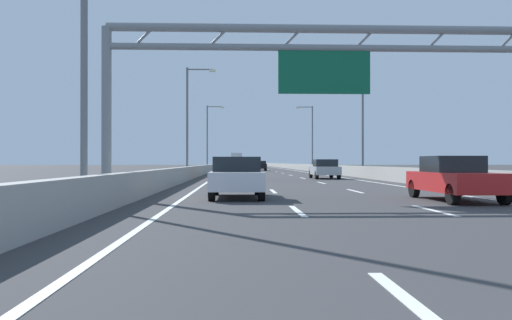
% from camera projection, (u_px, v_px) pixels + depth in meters
% --- Properties ---
extents(ground_plane, '(260.00, 260.00, 0.00)m').
position_uv_depth(ground_plane, '(254.00, 169.00, 100.91)').
color(ground_plane, '#38383A').
extents(lane_dash_left_0, '(0.16, 3.00, 0.01)m').
position_uv_depth(lane_dash_left_0, '(421.00, 311.00, 4.41)').
color(lane_dash_left_0, white).
rests_on(lane_dash_left_0, ground_plane).
extents(lane_dash_left_1, '(0.16, 3.00, 0.01)m').
position_uv_depth(lane_dash_left_1, '(298.00, 211.00, 13.40)').
color(lane_dash_left_1, white).
rests_on(lane_dash_left_1, ground_plane).
extents(lane_dash_left_2, '(0.16, 3.00, 0.01)m').
position_uv_depth(lane_dash_left_2, '(273.00, 191.00, 22.40)').
color(lane_dash_left_2, white).
rests_on(lane_dash_left_2, ground_plane).
extents(lane_dash_left_3, '(0.16, 3.00, 0.01)m').
position_uv_depth(lane_dash_left_3, '(263.00, 183.00, 31.39)').
color(lane_dash_left_3, white).
rests_on(lane_dash_left_3, ground_plane).
extents(lane_dash_left_4, '(0.16, 3.00, 0.01)m').
position_uv_depth(lane_dash_left_4, '(257.00, 178.00, 40.38)').
color(lane_dash_left_4, white).
rests_on(lane_dash_left_4, ground_plane).
extents(lane_dash_left_5, '(0.16, 3.00, 0.01)m').
position_uv_depth(lane_dash_left_5, '(253.00, 175.00, 49.38)').
color(lane_dash_left_5, white).
rests_on(lane_dash_left_5, ground_plane).
extents(lane_dash_left_6, '(0.16, 3.00, 0.01)m').
position_uv_depth(lane_dash_left_6, '(251.00, 173.00, 58.37)').
color(lane_dash_left_6, white).
rests_on(lane_dash_left_6, ground_plane).
extents(lane_dash_left_7, '(0.16, 3.00, 0.01)m').
position_uv_depth(lane_dash_left_7, '(249.00, 172.00, 67.36)').
color(lane_dash_left_7, white).
rests_on(lane_dash_left_7, ground_plane).
extents(lane_dash_left_8, '(0.16, 3.00, 0.01)m').
position_uv_depth(lane_dash_left_8, '(248.00, 171.00, 76.36)').
color(lane_dash_left_8, white).
rests_on(lane_dash_left_8, ground_plane).
extents(lane_dash_left_9, '(0.16, 3.00, 0.01)m').
position_uv_depth(lane_dash_left_9, '(246.00, 170.00, 85.35)').
color(lane_dash_left_9, white).
rests_on(lane_dash_left_9, ground_plane).
extents(lane_dash_left_10, '(0.16, 3.00, 0.01)m').
position_uv_depth(lane_dash_left_10, '(245.00, 169.00, 94.35)').
color(lane_dash_left_10, white).
rests_on(lane_dash_left_10, ground_plane).
extents(lane_dash_left_11, '(0.16, 3.00, 0.01)m').
position_uv_depth(lane_dash_left_11, '(245.00, 168.00, 103.34)').
color(lane_dash_left_11, white).
rests_on(lane_dash_left_11, ground_plane).
extents(lane_dash_left_12, '(0.16, 3.00, 0.01)m').
position_uv_depth(lane_dash_left_12, '(244.00, 168.00, 112.33)').
color(lane_dash_left_12, white).
rests_on(lane_dash_left_12, ground_plane).
extents(lane_dash_left_13, '(0.16, 3.00, 0.01)m').
position_uv_depth(lane_dash_left_13, '(244.00, 167.00, 121.33)').
color(lane_dash_left_13, white).
rests_on(lane_dash_left_13, ground_plane).
extents(lane_dash_left_14, '(0.16, 3.00, 0.01)m').
position_uv_depth(lane_dash_left_14, '(243.00, 167.00, 130.32)').
color(lane_dash_left_14, white).
rests_on(lane_dash_left_14, ground_plane).
extents(lane_dash_left_15, '(0.16, 3.00, 0.01)m').
position_uv_depth(lane_dash_left_15, '(243.00, 167.00, 139.31)').
color(lane_dash_left_15, white).
rests_on(lane_dash_left_15, ground_plane).
extents(lane_dash_left_16, '(0.16, 3.00, 0.01)m').
position_uv_depth(lane_dash_left_16, '(242.00, 166.00, 148.31)').
color(lane_dash_left_16, white).
rests_on(lane_dash_left_16, ground_plane).
extents(lane_dash_left_17, '(0.16, 3.00, 0.01)m').
position_uv_depth(lane_dash_left_17, '(242.00, 166.00, 157.30)').
color(lane_dash_left_17, white).
rests_on(lane_dash_left_17, ground_plane).
extents(lane_dash_right_1, '(0.16, 3.00, 0.01)m').
position_uv_depth(lane_dash_right_1, '(434.00, 211.00, 13.54)').
color(lane_dash_right_1, white).
rests_on(lane_dash_right_1, ground_plane).
extents(lane_dash_right_2, '(0.16, 3.00, 0.01)m').
position_uv_depth(lane_dash_right_2, '(355.00, 191.00, 22.53)').
color(lane_dash_right_2, white).
rests_on(lane_dash_right_2, ground_plane).
extents(lane_dash_right_3, '(0.16, 3.00, 0.01)m').
position_uv_depth(lane_dash_right_3, '(321.00, 183.00, 31.52)').
color(lane_dash_right_3, white).
rests_on(lane_dash_right_3, ground_plane).
extents(lane_dash_right_4, '(0.16, 3.00, 0.01)m').
position_uv_depth(lane_dash_right_4, '(303.00, 178.00, 40.52)').
color(lane_dash_right_4, white).
rests_on(lane_dash_right_4, ground_plane).
extents(lane_dash_right_5, '(0.16, 3.00, 0.01)m').
position_uv_depth(lane_dash_right_5, '(291.00, 175.00, 49.51)').
color(lane_dash_right_5, white).
rests_on(lane_dash_right_5, ground_plane).
extents(lane_dash_right_6, '(0.16, 3.00, 0.01)m').
position_uv_depth(lane_dash_right_6, '(282.00, 173.00, 58.50)').
color(lane_dash_right_6, white).
rests_on(lane_dash_right_6, ground_plane).
extents(lane_dash_right_7, '(0.16, 3.00, 0.01)m').
position_uv_depth(lane_dash_right_7, '(276.00, 172.00, 67.50)').
color(lane_dash_right_7, white).
rests_on(lane_dash_right_7, ground_plane).
extents(lane_dash_right_8, '(0.16, 3.00, 0.01)m').
position_uv_depth(lane_dash_right_8, '(272.00, 171.00, 76.49)').
color(lane_dash_right_8, white).
rests_on(lane_dash_right_8, ground_plane).
extents(lane_dash_right_9, '(0.16, 3.00, 0.01)m').
position_uv_depth(lane_dash_right_9, '(268.00, 170.00, 85.49)').
color(lane_dash_right_9, white).
rests_on(lane_dash_right_9, ground_plane).
extents(lane_dash_right_10, '(0.16, 3.00, 0.01)m').
position_uv_depth(lane_dash_right_10, '(265.00, 169.00, 94.48)').
color(lane_dash_right_10, white).
rests_on(lane_dash_right_10, ground_plane).
extents(lane_dash_right_11, '(0.16, 3.00, 0.01)m').
position_uv_depth(lane_dash_right_11, '(263.00, 168.00, 103.47)').
color(lane_dash_right_11, white).
rests_on(lane_dash_right_11, ground_plane).
extents(lane_dash_right_12, '(0.16, 3.00, 0.01)m').
position_uv_depth(lane_dash_right_12, '(261.00, 168.00, 112.47)').
color(lane_dash_right_12, white).
rests_on(lane_dash_right_12, ground_plane).
extents(lane_dash_right_13, '(0.16, 3.00, 0.01)m').
position_uv_depth(lane_dash_right_13, '(259.00, 167.00, 121.46)').
color(lane_dash_right_13, white).
rests_on(lane_dash_right_13, ground_plane).
extents(lane_dash_right_14, '(0.16, 3.00, 0.01)m').
position_uv_depth(lane_dash_right_14, '(257.00, 167.00, 130.45)').
color(lane_dash_right_14, white).
rests_on(lane_dash_right_14, ground_plane).
extents(lane_dash_right_15, '(0.16, 3.00, 0.01)m').
position_uv_depth(lane_dash_right_15, '(256.00, 167.00, 139.45)').
color(lane_dash_right_15, white).
rests_on(lane_dash_right_15, ground_plane).
extents(lane_dash_right_16, '(0.16, 3.00, 0.01)m').
position_uv_depth(lane_dash_right_16, '(255.00, 166.00, 148.44)').
color(lane_dash_right_16, white).
rests_on(lane_dash_right_16, ground_plane).
extents(lane_dash_right_17, '(0.16, 3.00, 0.01)m').
position_uv_depth(lane_dash_right_17, '(254.00, 166.00, 157.44)').
color(lane_dash_right_17, white).
rests_on(lane_dash_right_17, ground_plane).
extents(edge_line_left, '(0.16, 176.00, 0.01)m').
position_uv_depth(edge_line_left, '(226.00, 169.00, 88.72)').
color(edge_line_left, white).
rests_on(edge_line_left, ground_plane).
extents(edge_line_right, '(0.16, 176.00, 0.01)m').
position_uv_depth(edge_line_right, '(287.00, 169.00, 89.11)').
color(edge_line_right, white).
rests_on(edge_line_right, ground_plane).
extents(barrier_left, '(0.45, 220.00, 0.95)m').
position_uv_depth(barrier_left, '(220.00, 166.00, 110.65)').
color(barrier_left, '#9E9E99').
rests_on(barrier_left, ground_plane).
extents(barrier_right, '(0.45, 220.00, 0.95)m').
position_uv_depth(barrier_right, '(284.00, 166.00, 111.16)').
color(barrier_right, '#9E9E99').
rests_on(barrier_right, ground_plane).
extents(sign_gantry, '(16.60, 0.36, 6.36)m').
position_uv_depth(sign_gantry, '(328.00, 65.00, 18.99)').
color(sign_gantry, gray).
rests_on(sign_gantry, ground_plane).
extents(streetlamp_left_near, '(2.58, 0.28, 9.50)m').
position_uv_depth(streetlamp_left_near, '(92.00, 17.00, 14.55)').
color(streetlamp_left_near, slate).
rests_on(streetlamp_left_near, ground_plane).
extents(streetlamp_left_mid, '(2.58, 0.28, 9.50)m').
position_uv_depth(streetlamp_left_mid, '(190.00, 115.00, 44.75)').
color(streetlamp_left_mid, slate).
rests_on(streetlamp_left_mid, ground_plane).
extents(streetlamp_right_mid, '(2.58, 0.28, 9.50)m').
position_uv_depth(streetlamp_right_mid, '(360.00, 115.00, 45.31)').
color(streetlamp_right_mid, slate).
rests_on(streetlamp_right_mid, ground_plane).
extents(streetlamp_left_far, '(2.58, 0.28, 9.50)m').
position_uv_depth(streetlamp_left_far, '(209.00, 134.00, 74.95)').
color(streetlamp_left_far, slate).
rests_on(streetlamp_left_far, ground_plane).
extents(streetlamp_right_far, '(2.58, 0.28, 9.50)m').
position_uv_depth(streetlamp_right_far, '(311.00, 134.00, 75.51)').
color(streetlamp_right_far, slate).
rests_on(streetlamp_right_far, ground_plane).
extents(white_car, '(1.85, 4.30, 1.46)m').
position_uv_depth(white_car, '(237.00, 177.00, 18.42)').
color(white_car, silver).
rests_on(white_car, ground_plane).
extents(orange_car, '(1.87, 4.14, 1.48)m').
position_uv_depth(orange_car, '(231.00, 169.00, 39.82)').
color(orange_car, orange).
rests_on(orange_car, ground_plane).
extents(silver_car, '(1.87, 4.17, 1.48)m').
position_uv_depth(silver_car, '(325.00, 169.00, 39.55)').
color(silver_car, '#A8ADB2').
rests_on(silver_car, ground_plane).
extents(black_car, '(1.81, 4.35, 1.45)m').
position_uv_depth(black_car, '(260.00, 166.00, 75.80)').
color(black_car, black).
rests_on(black_car, ground_plane).
extents(blue_car, '(1.74, 4.33, 1.47)m').
position_uv_depth(blue_car, '(255.00, 165.00, 90.34)').
color(blue_car, '#2347AD').
rests_on(blue_car, ground_plane).
extents(red_car, '(1.79, 4.43, 1.48)m').
position_uv_depth(red_car, '(454.00, 178.00, 17.07)').
color(red_car, red).
rests_on(red_car, ground_plane).
extents(yellow_car, '(1.85, 4.39, 1.48)m').
position_uv_depth(yellow_car, '(235.00, 165.00, 87.13)').
color(yellow_car, yellow).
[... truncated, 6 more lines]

